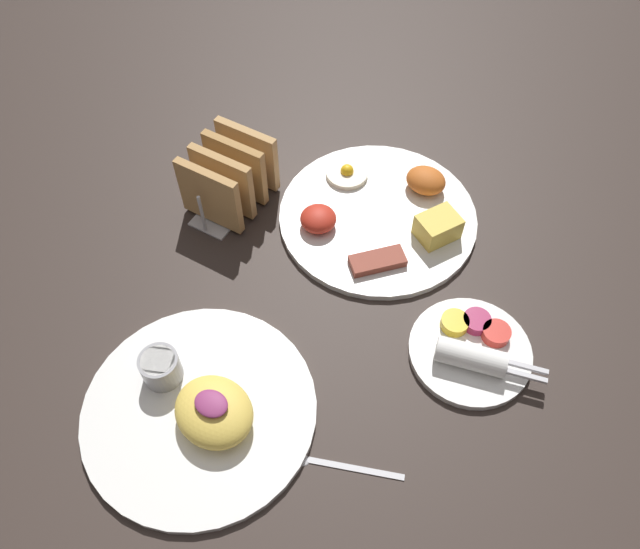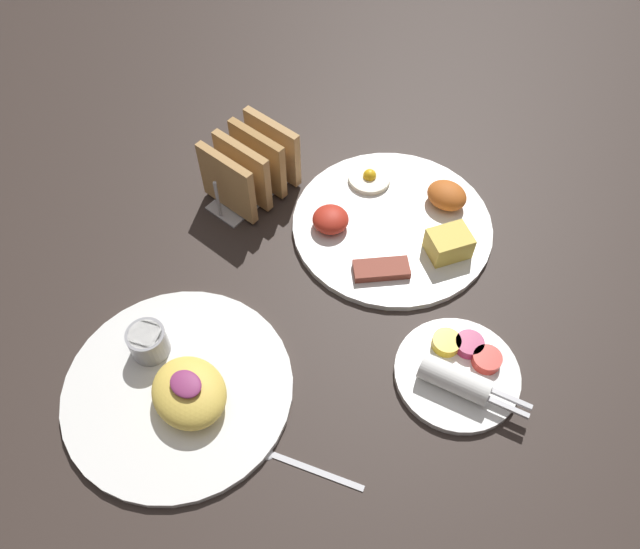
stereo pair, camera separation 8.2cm
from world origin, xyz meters
name	(u,v)px [view 1 (the left image)]	position (x,y,z in m)	size (l,w,h in m)	color
ground_plane	(314,299)	(0.00, 0.00, 0.00)	(3.00, 3.00, 0.00)	#332823
plate_breakfast	(381,214)	(0.01, 0.17, 0.01)	(0.29, 0.29, 0.05)	white
plate_condiments	(471,349)	(0.21, 0.03, 0.01)	(0.17, 0.15, 0.04)	white
plate_foreground	(200,407)	(-0.04, -0.21, 0.01)	(0.28, 0.28, 0.06)	white
toast_rack	(230,177)	(-0.20, 0.09, 0.05)	(0.10, 0.15, 0.10)	#B7B7BC
teaspoon	(328,463)	(0.13, -0.18, 0.00)	(0.13, 0.05, 0.01)	silver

